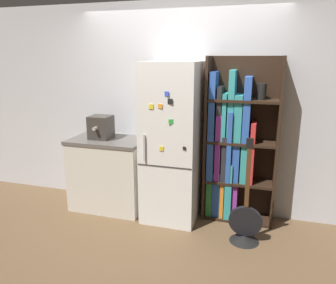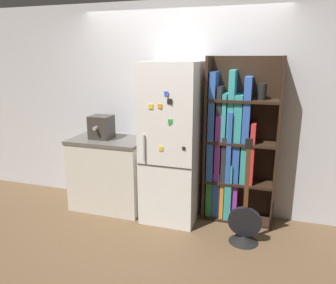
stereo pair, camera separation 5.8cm
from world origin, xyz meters
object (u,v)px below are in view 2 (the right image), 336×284
at_px(guitar, 244,228).
at_px(bookshelf, 233,147).
at_px(espresso_machine, 101,127).
at_px(refrigerator, 172,143).

bearing_deg(guitar, bookshelf, 112.03).
bearing_deg(bookshelf, espresso_machine, -174.04).
xyz_separation_m(refrigerator, bookshelf, (0.70, 0.18, -0.05)).
bearing_deg(espresso_machine, bookshelf, 5.96).
relative_size(refrigerator, bookshelf, 0.97).
xyz_separation_m(refrigerator, guitar, (0.92, -0.35, -0.78)).
relative_size(refrigerator, guitar, 1.60).
xyz_separation_m(bookshelf, espresso_machine, (-1.65, -0.17, 0.18)).
distance_m(espresso_machine, guitar, 2.10).
height_order(bookshelf, espresso_machine, bookshelf).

